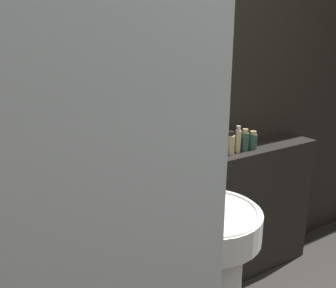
{
  "coord_description": "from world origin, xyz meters",
  "views": [
    {
      "loc": [
        -0.99,
        -0.14,
        1.61
      ],
      "look_at": [
        -0.04,
        1.37,
        1.06
      ],
      "focal_mm": 40.0,
      "sensor_mm": 36.0,
      "label": 1
    }
  ],
  "objects": [
    {
      "name": "shampoo_bottle",
      "position": [
        0.39,
        1.47,
        0.96
      ],
      "size": [
        0.05,
        0.05,
        0.14
      ],
      "color": "#4C3823",
      "rests_on": "vanity_counter"
    },
    {
      "name": "mirror",
      "position": [
        -0.06,
        1.54,
        1.28
      ],
      "size": [
        0.77,
        0.03,
        0.78
      ],
      "color": "#47281E",
      "rests_on": "vanity_counter"
    },
    {
      "name": "vanity_counter",
      "position": [
        0.0,
        1.47,
        0.45
      ],
      "size": [
        2.28,
        0.19,
        0.89
      ],
      "color": "black",
      "rests_on": "ground_plane"
    },
    {
      "name": "pedestal_sink",
      "position": [
        -0.04,
        1.03,
        0.49
      ],
      "size": [
        0.48,
        0.48,
        0.85
      ],
      "color": "white",
      "rests_on": "ground_plane"
    },
    {
      "name": "conditioner_bottle",
      "position": [
        0.46,
        1.47,
        0.96
      ],
      "size": [
        0.05,
        0.05,
        0.14
      ],
      "color": "#C6B284",
      "rests_on": "vanity_counter"
    },
    {
      "name": "lotion_bottle",
      "position": [
        0.52,
        1.47,
        0.97
      ],
      "size": [
        0.04,
        0.04,
        0.16
      ],
      "color": "#C6B284",
      "rests_on": "vanity_counter"
    },
    {
      "name": "hand_soap_bottle",
      "position": [
        0.64,
        1.47,
        0.94
      ],
      "size": [
        0.05,
        0.05,
        0.11
      ],
      "color": "#2D4C3D",
      "rests_on": "vanity_counter"
    },
    {
      "name": "towel_stack",
      "position": [
        -0.64,
        1.47,
        0.94
      ],
      "size": [
        0.23,
        0.16,
        0.09
      ],
      "color": "white",
      "rests_on": "vanity_counter"
    },
    {
      "name": "wall_back",
      "position": [
        0.0,
        1.59,
        1.25
      ],
      "size": [
        8.0,
        0.06,
        2.5
      ],
      "color": "black",
      "rests_on": "ground_plane"
    },
    {
      "name": "body_wash_bottle",
      "position": [
        0.57,
        1.47,
        0.95
      ],
      "size": [
        0.05,
        0.05,
        0.14
      ],
      "color": "#2D4C3D",
      "rests_on": "vanity_counter"
    }
  ]
}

